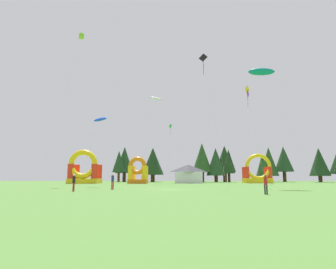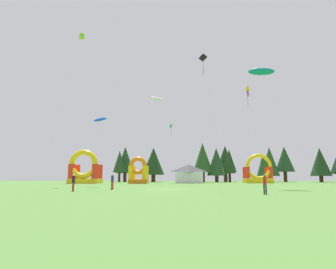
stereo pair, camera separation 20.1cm
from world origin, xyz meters
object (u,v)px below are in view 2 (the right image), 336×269
(person_midfield, at_px, (73,181))
(kite_purple_diamond, at_px, (247,95))
(kite_green_diamond, at_px, (171,127))
(kite_black_diamond, at_px, (203,60))
(inflatable_orange_dome, at_px, (85,172))
(person_left_edge, at_px, (265,183))
(festival_tent, at_px, (189,174))
(kite_lime_box, at_px, (82,37))
(kite_white_parafoil, at_px, (157,99))
(inflatable_blue_arch, at_px, (138,174))
(person_near_camera, at_px, (112,180))
(kite_teal_parafoil, at_px, (261,72))
(kite_blue_parafoil, at_px, (100,119))
(kite_yellow_diamond, at_px, (249,90))
(inflatable_yellow_castle, at_px, (258,173))

(person_midfield, bearing_deg, kite_purple_diamond, -54.63)
(kite_purple_diamond, bearing_deg, kite_green_diamond, 112.71)
(kite_black_diamond, xyz_separation_m, inflatable_orange_dome, (-23.29, 25.78, -14.31))
(person_left_edge, xyz_separation_m, festival_tent, (-4.64, 40.13, 1.05))
(kite_lime_box, relative_size, festival_tent, 4.50)
(kite_black_diamond, relative_size, kite_purple_diamond, 1.27)
(kite_white_parafoil, bearing_deg, inflatable_blue_arch, -152.75)
(person_near_camera, distance_m, inflatable_orange_dome, 30.56)
(person_near_camera, bearing_deg, person_midfield, 74.66)
(kite_teal_parafoil, bearing_deg, person_midfield, -158.56)
(kite_black_diamond, xyz_separation_m, kite_blue_parafoil, (-15.51, 7.65, -6.47))
(kite_white_parafoil, height_order, person_left_edge, kite_white_parafoil)
(kite_black_diamond, xyz_separation_m, person_near_camera, (-11.26, -2.27, -15.74))
(kite_yellow_diamond, bearing_deg, inflatable_orange_dome, 175.44)
(kite_blue_parafoil, bearing_deg, kite_lime_box, 139.27)
(kite_black_diamond, xyz_separation_m, kite_purple_diamond, (6.66, 4.18, -3.62))
(kite_lime_box, height_order, kite_blue_parafoil, kite_lime_box)
(kite_green_diamond, distance_m, person_near_camera, 36.15)
(kite_green_diamond, relative_size, kite_yellow_diamond, 0.67)
(person_left_edge, xyz_separation_m, person_near_camera, (-15.14, 9.14, 0.10))
(kite_black_diamond, relative_size, kite_lime_box, 0.65)
(person_near_camera, bearing_deg, inflatable_blue_arch, -68.99)
(kite_black_diamond, relative_size, kite_green_diamond, 1.28)
(person_near_camera, distance_m, inflatable_yellow_castle, 41.45)
(kite_lime_box, xyz_separation_m, inflatable_orange_dome, (-2.72, 13.77, -23.86))
(kite_blue_parafoil, bearing_deg, inflatable_orange_dome, 113.23)
(kite_purple_diamond, relative_size, inflatable_blue_arch, 2.44)
(kite_white_parafoil, bearing_deg, kite_blue_parafoil, -110.45)
(person_near_camera, distance_m, festival_tent, 32.73)
(person_near_camera, height_order, inflatable_orange_dome, inflatable_orange_dome)
(kite_lime_box, distance_m, inflatable_orange_dome, 27.68)
(kite_purple_diamond, bearing_deg, inflatable_blue_arch, 130.06)
(kite_green_diamond, height_order, person_left_edge, kite_green_diamond)
(inflatable_orange_dome, bearing_deg, inflatable_blue_arch, 1.12)
(inflatable_yellow_castle, bearing_deg, person_midfield, -128.89)
(kite_purple_diamond, distance_m, inflatable_orange_dome, 38.45)
(kite_blue_parafoil, xyz_separation_m, person_left_edge, (19.39, -19.06, -9.37))
(kite_green_diamond, relative_size, kite_white_parafoil, 0.69)
(person_left_edge, relative_size, person_near_camera, 0.91)
(kite_green_diamond, height_order, kite_blue_parafoil, kite_green_diamond)
(kite_purple_diamond, xyz_separation_m, person_left_edge, (-2.78, -15.60, -12.21))
(inflatable_blue_arch, bearing_deg, inflatable_orange_dome, -178.88)
(person_left_edge, distance_m, inflatable_orange_dome, 46.09)
(kite_blue_parafoil, bearing_deg, kite_white_parafoil, 69.55)
(inflatable_yellow_castle, bearing_deg, kite_lime_box, -153.46)
(kite_blue_parafoil, xyz_separation_m, festival_tent, (14.75, 21.06, -8.32))
(inflatable_orange_dome, height_order, inflatable_blue_arch, inflatable_orange_dome)
(kite_lime_box, xyz_separation_m, kite_blue_parafoil, (5.07, -4.36, -16.02))
(kite_green_diamond, xyz_separation_m, inflatable_blue_arch, (-7.04, -5.19, -10.99))
(inflatable_orange_dome, bearing_deg, kite_green_diamond, 16.19)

